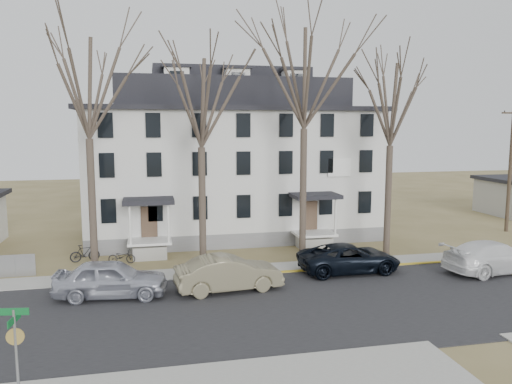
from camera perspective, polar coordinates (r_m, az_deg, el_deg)
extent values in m
plane|color=olive|center=(21.48, 10.77, -14.34)|extent=(120.00, 120.00, 0.00)
cube|color=#27272A|center=(23.20, 8.81, -12.60)|extent=(120.00, 10.00, 0.04)
cube|color=#A09F97|center=(28.60, 4.47, -8.62)|extent=(120.00, 2.00, 0.08)
cube|color=gold|center=(29.59, 14.39, -8.28)|extent=(14.00, 0.25, 0.06)
cube|color=slate|center=(37.53, -2.85, -3.90)|extent=(20.00, 10.00, 1.00)
cube|color=silver|center=(36.90, -2.90, 2.96)|extent=(20.00, 10.00, 8.00)
cube|color=black|center=(36.79, -2.94, 9.34)|extent=(20.80, 10.80, 0.30)
cube|color=black|center=(36.85, -2.95, 11.13)|extent=(16.00, 7.00, 2.00)
cube|color=black|center=(36.96, -2.97, 13.29)|extent=(11.00, 4.50, 0.80)
cube|color=white|center=(31.13, -12.05, -5.52)|extent=(2.60, 2.00, 0.16)
cube|color=white|center=(32.83, 6.66, -4.72)|extent=(2.60, 2.00, 0.16)
cube|color=white|center=(33.71, 9.51, 2.77)|extent=(1.60, 0.08, 1.20)
cylinder|color=#473B31|center=(28.60, -18.20, -1.51)|extent=(0.40, 0.40, 7.28)
cylinder|color=#473B31|center=(28.62, -6.15, -1.69)|extent=(0.40, 0.40, 6.76)
cylinder|color=#473B31|center=(29.76, 5.40, -0.31)|extent=(0.40, 0.40, 7.80)
cylinder|color=#473B31|center=(31.92, 14.84, -0.94)|extent=(0.40, 0.40, 6.76)
cylinder|color=#3D3023|center=(41.85, 27.05, 2.35)|extent=(0.28, 0.28, 9.50)
imported|color=#AFB2BF|center=(24.47, -16.22, -9.58)|extent=(5.34, 2.60, 1.76)
imported|color=#766E53|center=(24.48, -3.13, -9.34)|extent=(5.31, 2.32, 1.70)
imported|color=black|center=(27.90, 10.60, -7.50)|extent=(5.59, 2.64, 1.54)
imported|color=white|center=(30.29, 25.59, -6.77)|extent=(6.10, 3.05, 1.70)
imported|color=black|center=(30.16, -15.09, -7.20)|extent=(1.62, 0.79, 0.81)
imported|color=black|center=(31.14, -18.98, -6.70)|extent=(1.76, 0.84, 1.02)
cylinder|color=gray|center=(16.24, -25.67, -16.85)|extent=(0.08, 0.08, 2.91)
cube|color=#0C5926|center=(15.73, -25.97, -12.19)|extent=(0.84, 0.03, 0.20)
cube|color=#0C5926|center=(15.81, -25.92, -12.99)|extent=(0.03, 0.84, 0.20)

